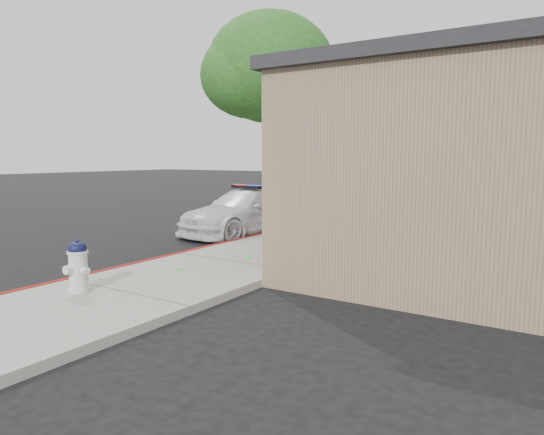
{
  "coord_description": "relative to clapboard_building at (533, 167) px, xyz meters",
  "views": [
    {
      "loc": [
        8.34,
        -8.54,
        2.46
      ],
      "look_at": [
        1.27,
        2.29,
        0.86
      ],
      "focal_mm": 32.66,
      "sensor_mm": 36.0,
      "label": 1
    }
  ],
  "objects": [
    {
      "name": "ground",
      "position": [
        -6.69,
        -9.0,
        -2.13
      ],
      "size": [
        120.0,
        120.0,
        0.0
      ],
      "primitive_type": "plane",
      "color": "black",
      "rests_on": "ground"
    },
    {
      "name": "sidewalk",
      "position": [
        -5.09,
        -6.0,
        -2.05
      ],
      "size": [
        3.2,
        60.0,
        0.15
      ],
      "primitive_type": "cube",
      "color": "gray",
      "rests_on": "ground"
    },
    {
      "name": "red_curb",
      "position": [
        -6.63,
        -6.0,
        -2.05
      ],
      "size": [
        0.14,
        60.0,
        0.16
      ],
      "primitive_type": "cube",
      "color": "maroon",
      "rests_on": "ground"
    },
    {
      "name": "clapboard_building",
      "position": [
        0.0,
        0.0,
        0.0
      ],
      "size": [
        7.3,
        20.89,
        4.24
      ],
      "color": "#8C795C",
      "rests_on": "ground"
    },
    {
      "name": "police_car",
      "position": [
        -7.59,
        -4.82,
        -1.41
      ],
      "size": [
        2.68,
        5.17,
        1.55
      ],
      "rotation": [
        0.0,
        0.0,
        -0.14
      ],
      "color": "silver",
      "rests_on": "ground"
    },
    {
      "name": "fire_hydrant",
      "position": [
        -5.65,
        -12.42,
        -1.53
      ],
      "size": [
        0.51,
        0.44,
        0.9
      ],
      "rotation": [
        0.0,
        0.0,
        -0.03
      ],
      "color": "silver",
      "rests_on": "sidewalk"
    },
    {
      "name": "street_tree_near",
      "position": [
        -5.31,
        -6.95,
        2.39
      ],
      "size": [
        3.23,
        3.23,
        5.86
      ],
      "rotation": [
        0.0,
        0.0,
        0.21
      ],
      "color": "black",
      "rests_on": "sidewalk"
    },
    {
      "name": "street_tree_mid",
      "position": [
        -5.91,
        0.94,
        2.65
      ],
      "size": [
        3.26,
        3.28,
        6.13
      ],
      "rotation": [
        0.0,
        0.0,
        0.18
      ],
      "color": "black",
      "rests_on": "sidewalk"
    },
    {
      "name": "street_tree_far",
      "position": [
        -5.89,
        4.11,
        2.33
      ],
      "size": [
        3.3,
        3.03,
        5.73
      ],
      "rotation": [
        0.0,
        0.0,
        -0.32
      ],
      "color": "black",
      "rests_on": "sidewalk"
    }
  ]
}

